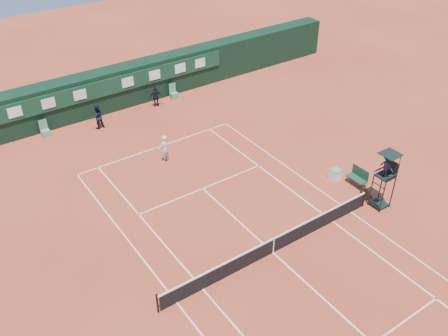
# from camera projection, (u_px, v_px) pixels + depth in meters

# --- Properties ---
(ground) EXTENTS (90.00, 90.00, 0.00)m
(ground) POSITION_uv_depth(u_px,v_px,m) (273.00, 253.00, 24.60)
(ground) COLOR #BF482D
(ground) RESTS_ON ground
(court_lines) EXTENTS (11.05, 23.85, 0.01)m
(court_lines) POSITION_uv_depth(u_px,v_px,m) (273.00, 252.00, 24.59)
(court_lines) COLOR silver
(court_lines) RESTS_ON ground
(tennis_net) EXTENTS (12.90, 0.10, 1.10)m
(tennis_net) POSITION_uv_depth(u_px,v_px,m) (273.00, 245.00, 24.31)
(tennis_net) COLOR black
(tennis_net) RESTS_ON ground
(back_wall) EXTENTS (40.00, 1.65, 3.00)m
(back_wall) POSITION_uv_depth(u_px,v_px,m) (111.00, 89.00, 36.42)
(back_wall) COLOR black
(back_wall) RESTS_ON ground
(linesman_chair_left) EXTENTS (0.55, 0.50, 1.15)m
(linesman_chair_left) POSITION_uv_depth(u_px,v_px,m) (45.00, 132.00, 33.66)
(linesman_chair_left) COLOR #60936D
(linesman_chair_left) RESTS_ON ground
(linesman_chair_right) EXTENTS (0.55, 0.50, 1.15)m
(linesman_chair_right) POSITION_uv_depth(u_px,v_px,m) (174.00, 94.00, 38.36)
(linesman_chair_right) COLOR #5A8968
(linesman_chair_right) RESTS_ON ground
(umpire_chair) EXTENTS (0.96, 0.95, 3.42)m
(umpire_chair) POSITION_uv_depth(u_px,v_px,m) (386.00, 170.00, 26.22)
(umpire_chair) COLOR black
(umpire_chair) RESTS_ON ground
(player_bench) EXTENTS (0.56, 1.20, 1.10)m
(player_bench) POSITION_uv_depth(u_px,v_px,m) (358.00, 176.00, 28.95)
(player_bench) COLOR #1A4229
(player_bench) RESTS_ON ground
(tennis_bag) EXTENTS (0.58, 0.81, 0.28)m
(tennis_bag) POSITION_uv_depth(u_px,v_px,m) (366.00, 194.00, 28.27)
(tennis_bag) COLOR black
(tennis_bag) RESTS_ON ground
(cooler) EXTENTS (0.57, 0.57, 0.65)m
(cooler) POSITION_uv_depth(u_px,v_px,m) (335.00, 174.00, 29.56)
(cooler) COLOR white
(cooler) RESTS_ON ground
(tennis_ball) EXTENTS (0.07, 0.07, 0.07)m
(tennis_ball) POSITION_uv_depth(u_px,v_px,m) (194.00, 176.00, 29.91)
(tennis_ball) COLOR #BDD531
(tennis_ball) RESTS_ON ground
(player) EXTENTS (0.80, 0.71, 1.83)m
(player) POSITION_uv_depth(u_px,v_px,m) (164.00, 149.00, 30.80)
(player) COLOR silver
(player) RESTS_ON ground
(ball_kid_left) EXTENTS (0.89, 0.71, 1.76)m
(ball_kid_left) POSITION_uv_depth(u_px,v_px,m) (97.00, 117.00, 34.24)
(ball_kid_left) COLOR black
(ball_kid_left) RESTS_ON ground
(ball_kid_right) EXTENTS (1.01, 0.66, 1.59)m
(ball_kid_right) POSITION_uv_depth(u_px,v_px,m) (156.00, 97.00, 36.97)
(ball_kid_right) COLOR black
(ball_kid_right) RESTS_ON ground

